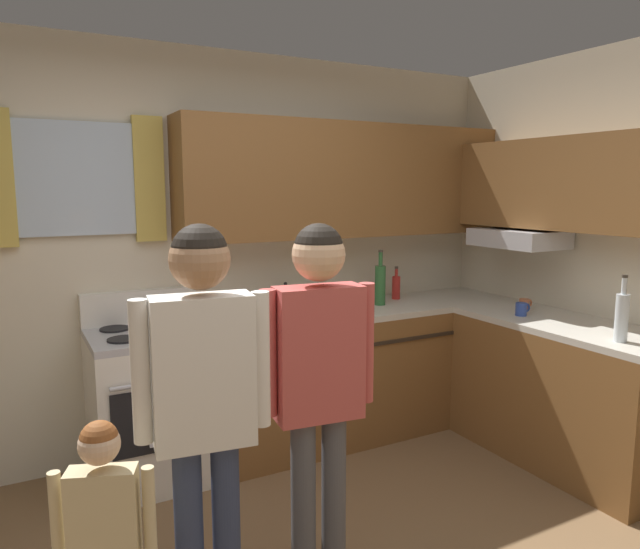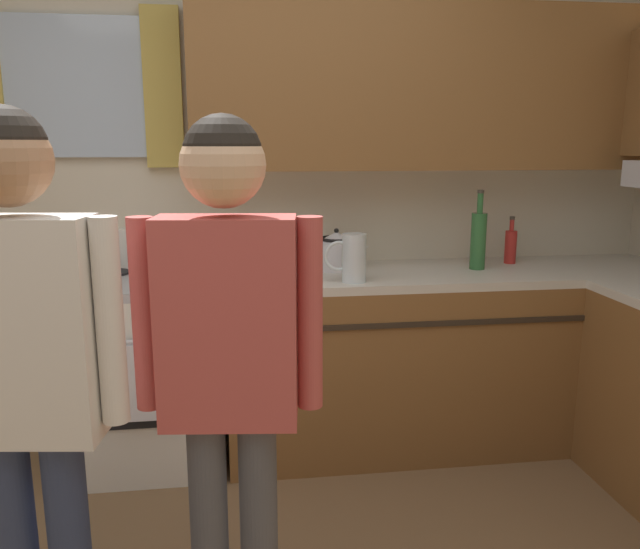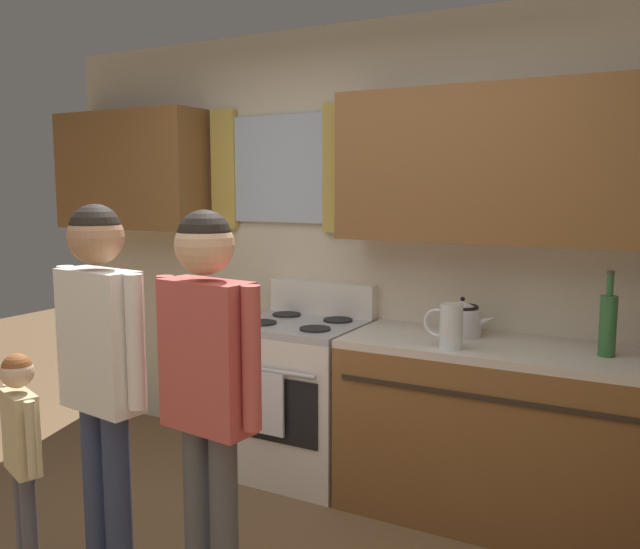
% 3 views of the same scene
% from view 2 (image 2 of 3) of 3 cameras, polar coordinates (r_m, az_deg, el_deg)
% --- Properties ---
extents(back_wall_unit, '(4.60, 0.42, 2.60)m').
position_cam_2_polar(back_wall_unit, '(3.21, -7.99, 11.51)').
color(back_wall_unit, beige).
rests_on(back_wall_unit, ground).
extents(kitchen_counter_run, '(2.28, 2.00, 0.90)m').
position_cam_2_polar(kitchen_counter_run, '(3.11, 19.74, -8.97)').
color(kitchen_counter_run, brown).
rests_on(kitchen_counter_run, ground).
extents(stove_oven, '(0.69, 0.67, 1.10)m').
position_cam_2_polar(stove_oven, '(3.15, -15.14, -8.06)').
color(stove_oven, silver).
rests_on(stove_oven, ground).
extents(bottle_wine_green, '(0.08, 0.08, 0.39)m').
position_cam_2_polar(bottle_wine_green, '(3.21, 14.19, 3.15)').
color(bottle_wine_green, '#2D6633').
rests_on(bottle_wine_green, kitchen_counter_run).
extents(bottle_sauce_red, '(0.06, 0.06, 0.25)m').
position_cam_2_polar(bottle_sauce_red, '(3.43, 16.93, 2.53)').
color(bottle_sauce_red, red).
rests_on(bottle_sauce_red, kitchen_counter_run).
extents(stovetop_kettle, '(0.27, 0.20, 0.21)m').
position_cam_2_polar(stovetop_kettle, '(3.11, 1.52, 2.19)').
color(stovetop_kettle, silver).
rests_on(stovetop_kettle, kitchen_counter_run).
extents(water_pitcher, '(0.19, 0.11, 0.22)m').
position_cam_2_polar(water_pitcher, '(2.83, 2.97, 1.53)').
color(water_pitcher, silver).
rests_on(water_pitcher, kitchen_counter_run).
extents(adult_holding_child, '(0.50, 0.22, 1.60)m').
position_cam_2_polar(adult_holding_child, '(1.71, -25.31, -6.56)').
color(adult_holding_child, '#2D3856').
rests_on(adult_holding_child, ground).
extents(adult_in_plaid, '(0.49, 0.22, 1.59)m').
position_cam_2_polar(adult_in_plaid, '(1.67, -8.32, -6.28)').
color(adult_in_plaid, '#4C4C51').
rests_on(adult_in_plaid, ground).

